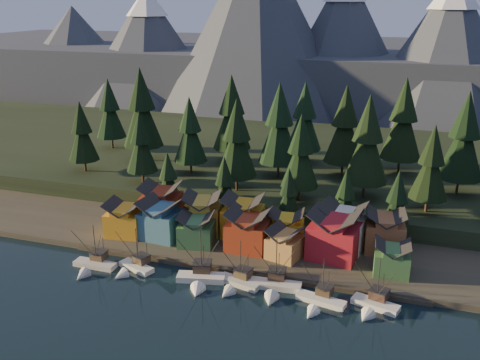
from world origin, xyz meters
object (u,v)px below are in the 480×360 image
(boat_0, at_px, (92,261))
(boat_2, at_px, (200,272))
(house_front_0, at_px, (125,217))
(house_back_0, at_px, (161,202))
(boat_3, at_px, (237,278))
(house_front_1, at_px, (161,218))
(boat_1, at_px, (133,262))
(house_back_1, at_px, (202,212))
(boat_4, at_px, (274,281))
(boat_5, at_px, (319,297))
(boat_6, at_px, (374,299))

(boat_0, distance_m, boat_2, 25.08)
(house_front_0, xyz_separation_m, house_back_0, (5.19, 9.40, 0.99))
(boat_3, xyz_separation_m, house_front_1, (-24.03, 14.39, 4.45))
(boat_0, relative_size, boat_1, 1.02)
(boat_0, relative_size, house_back_1, 1.04)
(boat_2, xyz_separation_m, house_back_0, (-20.21, 23.42, 4.54))
(boat_4, relative_size, house_back_1, 1.14)
(boat_5, bearing_deg, boat_3, -174.16)
(boat_2, xyz_separation_m, boat_6, (35.50, 1.01, -0.23))
(boat_6, distance_m, house_back_1, 48.36)
(boat_4, distance_m, boat_5, 10.04)
(boat_3, relative_size, house_back_0, 1.02)
(boat_0, height_order, house_back_0, house_back_0)
(boat_4, height_order, house_front_1, house_front_1)
(house_back_1, bearing_deg, boat_1, -123.11)
(boat_0, bearing_deg, boat_4, 5.31)
(boat_0, relative_size, house_front_0, 1.14)
(boat_6, relative_size, house_back_0, 1.06)
(boat_3, relative_size, boat_4, 0.91)
(boat_4, relative_size, boat_6, 1.05)
(boat_5, distance_m, house_back_1, 40.42)
(boat_3, bearing_deg, house_back_0, 154.24)
(boat_1, distance_m, boat_3, 23.78)
(boat_3, bearing_deg, boat_0, -162.33)
(boat_6, bearing_deg, boat_2, -161.99)
(house_front_1, bearing_deg, house_back_1, 41.82)
(boat_5, bearing_deg, boat_4, 175.87)
(house_front_0, relative_size, house_back_0, 0.88)
(boat_2, height_order, boat_5, boat_2)
(boat_4, bearing_deg, boat_0, -179.71)
(boat_3, height_order, boat_5, boat_3)
(boat_6, bearing_deg, boat_5, -153.54)
(house_front_0, bearing_deg, house_back_0, 53.57)
(boat_6, bearing_deg, house_front_0, -175.68)
(boat_4, height_order, house_back_1, house_back_1)
(boat_1, bearing_deg, boat_5, 18.06)
(boat_3, distance_m, boat_4, 7.89)
(boat_4, bearing_deg, boat_3, -177.57)
(boat_0, xyz_separation_m, boat_1, (9.00, 1.99, 0.07))
(boat_6, relative_size, house_front_1, 1.16)
(house_front_0, height_order, house_back_0, house_back_0)
(boat_1, bearing_deg, house_back_0, 119.81)
(boat_6, height_order, house_back_1, house_back_1)
(boat_5, bearing_deg, house_front_0, 175.03)
(boat_0, bearing_deg, house_front_1, 63.02)
(boat_2, xyz_separation_m, boat_4, (15.60, 1.86, -0.25))
(boat_4, bearing_deg, boat_1, 178.15)
(house_back_1, bearing_deg, boat_6, -37.94)
(boat_0, relative_size, boat_4, 0.91)
(boat_2, height_order, house_back_0, house_back_0)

